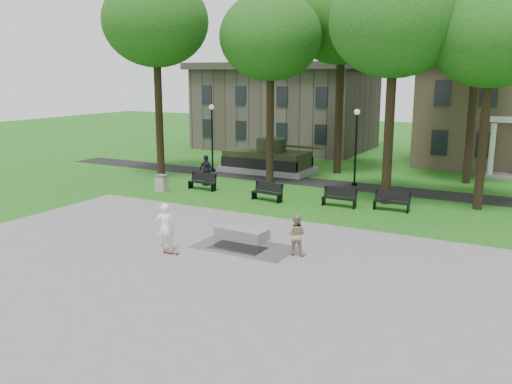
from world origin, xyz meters
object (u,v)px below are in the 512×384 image
Objects in this scene: concrete_block at (242,233)px; trash_bin at (162,183)px; park_bench_0 at (203,181)px; skateboarder at (165,228)px; friend_watching at (296,235)px.

trash_bin is (-8.98, 6.02, 0.24)m from concrete_block.
trash_bin is (-1.94, -1.48, -0.04)m from park_bench_0.
concrete_block is 1.21× the size of park_bench_0.
trash_bin is at bearing 146.15° from concrete_block.
park_bench_0 is (-7.04, 7.51, 0.28)m from concrete_block.
friend_watching is (4.56, 2.12, -0.17)m from skateboarder.
trash_bin is (-11.86, 6.88, -0.34)m from friend_watching.
concrete_block is at bearing -33.85° from trash_bin.
concrete_block is 1.13× the size of skateboarder.
concrete_block is 3.06m from friend_watching.
skateboarder reaches higher than park_bench_0.
friend_watching is 1.67× the size of trash_bin.
friend_watching is 12.99m from park_bench_0.
skateboarder is at bearing -50.95° from trash_bin.
friend_watching is at bearing -16.63° from concrete_block.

